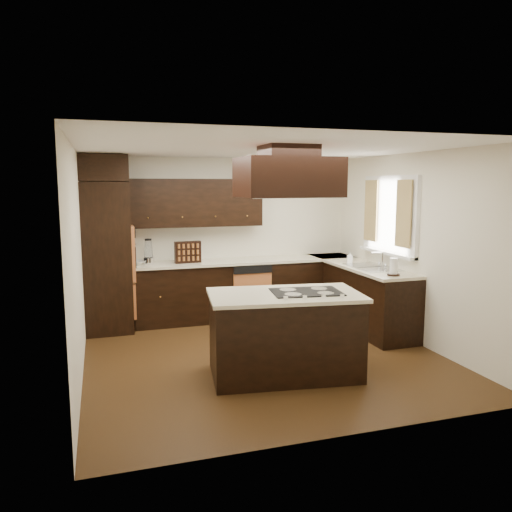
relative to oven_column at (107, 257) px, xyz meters
name	(u,v)px	position (x,y,z in m)	size (l,w,h in m)	color
floor	(263,356)	(1.78, -1.71, -1.07)	(4.20, 4.20, 0.02)	#523416
ceiling	(263,148)	(1.78, -1.71, 1.45)	(4.20, 4.20, 0.02)	white
wall_back	(222,237)	(1.78, 0.40, 0.19)	(4.20, 0.02, 2.50)	#EFE7CB
wall_front	(346,290)	(1.78, -3.81, 0.19)	(4.20, 0.02, 2.50)	#EFE7CB
wall_left	(76,263)	(-0.33, -1.71, 0.19)	(0.02, 4.20, 2.50)	#EFE7CB
wall_right	(414,248)	(3.88, -1.71, 0.19)	(0.02, 4.20, 2.50)	#EFE7CB
oven_column	(107,257)	(0.00, 0.00, 0.00)	(0.65, 0.75, 2.12)	black
wall_oven_face	(132,252)	(0.35, 0.00, 0.06)	(0.05, 0.62, 0.78)	#CF723C
base_cabinets_back	(229,291)	(1.81, 0.09, -0.62)	(2.93, 0.60, 0.88)	black
base_cabinets_right	(358,295)	(3.58, -0.80, -0.62)	(0.60, 2.40, 0.88)	black
countertop_back	(229,262)	(1.81, 0.08, -0.16)	(2.93, 0.63, 0.04)	beige
countertop_right	(358,265)	(3.56, -0.80, -0.16)	(0.63, 2.40, 0.04)	beige
upper_cabinets	(197,203)	(1.34, 0.23, 0.75)	(2.00, 0.34, 0.72)	black
dishwasher_front	(252,296)	(2.10, -0.20, -0.66)	(0.60, 0.05, 0.72)	#CF723C
window_frame	(390,216)	(3.85, -1.16, 0.59)	(0.06, 1.32, 1.12)	white
window_pane	(392,216)	(3.87, -1.16, 0.59)	(0.00, 1.20, 1.00)	white
curtain_left	(404,214)	(3.79, -1.57, 0.64)	(0.02, 0.34, 0.90)	beige
curtain_right	(371,211)	(3.79, -0.74, 0.64)	(0.02, 0.34, 0.90)	beige
sink_rim	(371,267)	(3.58, -1.16, -0.14)	(0.52, 0.84, 0.01)	silver
island	(285,336)	(1.80, -2.38, -0.62)	(1.58, 0.86, 0.88)	black
island_top	(285,295)	(1.80, -2.38, -0.16)	(1.64, 0.92, 0.04)	beige
cooktop	(306,292)	(2.04, -2.41, -0.13)	(0.75, 0.50, 0.01)	black
range_hood	(288,177)	(1.88, -2.25, 1.10)	(1.05, 0.72, 0.42)	black
hood_duct	(288,151)	(1.88, -2.25, 1.38)	(0.55, 0.50, 0.13)	black
blender_base	(149,261)	(0.59, 0.05, -0.09)	(0.15, 0.15, 0.10)	silver
blender_pitcher	(148,249)	(0.59, 0.05, 0.09)	(0.13, 0.13, 0.26)	silver
spice_rack	(188,252)	(1.16, 0.04, 0.02)	(0.39, 0.10, 0.33)	black
mixing_bowl	(137,263)	(0.41, 0.08, -0.11)	(0.24, 0.24, 0.06)	white
soap_bottle	(350,257)	(3.49, -0.67, -0.06)	(0.07, 0.08, 0.17)	white
paper_towel	(394,267)	(3.51, -1.81, -0.03)	(0.11, 0.11, 0.23)	white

